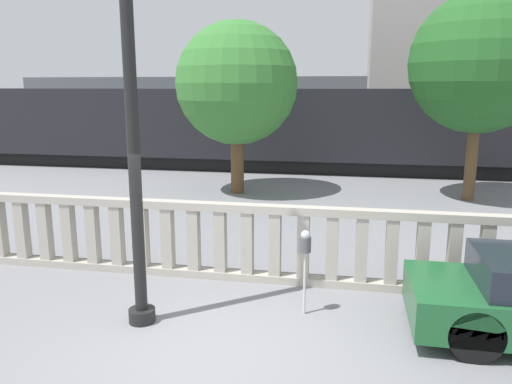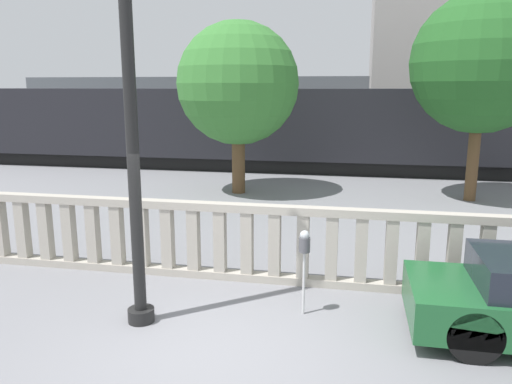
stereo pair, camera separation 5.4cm
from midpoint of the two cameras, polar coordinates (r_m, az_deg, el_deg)
name	(u,v)px [view 1 (the left image)]	position (r m, az deg, el deg)	size (l,w,h in m)	color
ground_plane	(208,353)	(6.86, -5.79, -17.82)	(160.00, 160.00, 0.00)	slate
balustrade	(247,243)	(8.85, -1.17, -5.82)	(17.70, 0.24, 1.40)	#ADA599
lamppost	(129,67)	(7.02, -14.49, 13.63)	(0.39, 0.39, 6.92)	black
parking_meter	(305,248)	(7.48, 5.45, -6.35)	(0.17, 0.17, 1.32)	silver
train_near	(313,128)	(20.79, 6.45, 7.31)	(29.86, 3.14, 3.92)	black
train_far	(241,108)	(32.29, -1.79, 9.61)	(28.38, 2.74, 4.60)	black
building_block	(451,14)	(29.89, 21.38, 18.40)	(8.36, 6.36, 14.32)	gray
tree_left	(480,64)	(16.24, 24.14, 13.25)	(4.06, 4.06, 6.10)	brown
tree_right	(237,84)	(15.99, -2.32, 12.24)	(3.84, 3.84, 5.42)	brown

